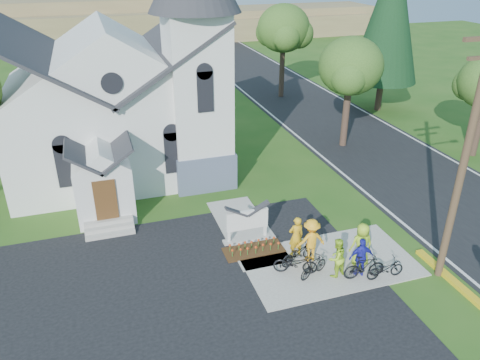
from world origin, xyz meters
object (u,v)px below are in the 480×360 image
object	(u,v)px
church_sign	(247,220)
bike_1	(314,266)
cyclist_2	(361,257)
bike_3	(364,267)
utility_pole	(468,149)
bike_2	(298,253)
bike_4	(385,269)
cyclist_0	(296,236)
cyclist_1	(337,258)
cyclist_4	(361,245)
bike_0	(295,263)
cyclist_3	(311,240)

from	to	relation	value
church_sign	bike_1	world-z (taller)	church_sign
cyclist_2	bike_3	size ratio (longest dim) A/B	0.99
utility_pole	bike_3	world-z (taller)	utility_pole
bike_1	bike_2	xyz separation A→B (m)	(-0.22, 1.01, 0.01)
cyclist_2	bike_4	bearing A→B (deg)	160.52
church_sign	bike_4	xyz separation A→B (m)	(4.28, -4.26, -0.56)
bike_4	church_sign	bearing A→B (deg)	46.63
cyclist_0	cyclist_1	distance (m)	2.01
bike_2	cyclist_2	bearing A→B (deg)	-145.76
church_sign	cyclist_2	xyz separation A→B (m)	(3.43, -3.80, -0.14)
cyclist_0	cyclist_1	xyz separation A→B (m)	(0.93, -1.78, -0.07)
bike_3	cyclist_2	bearing A→B (deg)	22.95
utility_pole	cyclist_4	distance (m)	5.41
cyclist_2	bike_3	world-z (taller)	cyclist_2
cyclist_1	bike_1	world-z (taller)	cyclist_1
bike_3	cyclist_4	world-z (taller)	cyclist_4
bike_1	bike_0	bearing A→B (deg)	34.03
bike_1	bike_4	xyz separation A→B (m)	(2.62, -0.97, -0.02)
utility_pole	church_sign	bearing A→B (deg)	144.40
bike_3	bike_4	bearing A→B (deg)	-101.22
bike_1	cyclist_4	bearing A→B (deg)	-110.25
cyclist_1	bike_2	xyz separation A→B (m)	(-1.06, 1.24, -0.38)
bike_4	cyclist_2	bearing A→B (deg)	63.25
bike_0	cyclist_4	bearing A→B (deg)	-72.66
bike_3	cyclist_0	bearing A→B (deg)	46.68
bike_1	cyclist_0	bearing A→B (deg)	-19.62
bike_3	bike_4	world-z (taller)	bike_3
bike_0	cyclist_2	size ratio (longest dim) A/B	1.05
church_sign	utility_pole	size ratio (longest dim) A/B	0.22
cyclist_1	bike_4	size ratio (longest dim) A/B	1.05
cyclist_0	cyclist_2	distance (m)	2.78
utility_pole	cyclist_3	distance (m)	6.80
cyclist_2	bike_1	bearing A→B (deg)	-7.51
utility_pole	bike_1	world-z (taller)	utility_pole
cyclist_1	bike_3	bearing A→B (deg)	136.09
bike_4	cyclist_4	bearing A→B (deg)	25.90
utility_pole	cyclist_0	xyz separation A→B (m)	(-4.99, 2.96, -4.45)
church_sign	cyclist_1	distance (m)	4.32
bike_0	cyclist_3	bearing A→B (deg)	-32.30
cyclist_2	bike_3	xyz separation A→B (m)	(0.06, -0.20, -0.33)
church_sign	bike_0	distance (m)	3.12
church_sign	cyclist_0	xyz separation A→B (m)	(1.57, -1.74, -0.07)
utility_pole	cyclist_3	bearing A→B (deg)	151.64
cyclist_4	cyclist_3	bearing A→B (deg)	-21.87
bike_2	bike_3	bearing A→B (deg)	-148.44
church_sign	cyclist_2	distance (m)	5.12
cyclist_3	bike_3	xyz separation A→B (m)	(1.48, -1.76, -0.44)
utility_pole	bike_4	xyz separation A→B (m)	(-2.29, 0.44, -4.94)
bike_0	bike_4	distance (m)	3.50
utility_pole	bike_2	world-z (taller)	utility_pole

